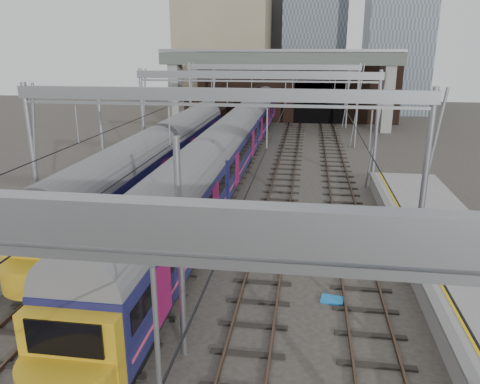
% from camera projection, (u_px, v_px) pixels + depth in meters
% --- Properties ---
extents(tracks, '(14.40, 80.00, 0.22)m').
position_uv_depth(tracks, '(242.00, 215.00, 27.24)').
color(tracks, '#4C3828').
rests_on(tracks, ground).
extents(overhead_line, '(16.80, 80.00, 8.00)m').
position_uv_depth(overhead_line, '(255.00, 91.00, 31.45)').
color(overhead_line, gray).
rests_on(overhead_line, ground).
extents(retaining_wall, '(28.00, 2.75, 9.00)m').
position_uv_depth(retaining_wall, '(292.00, 88.00, 60.71)').
color(retaining_wall, '#301E15').
rests_on(retaining_wall, ground).
extents(overbridge, '(28.00, 3.00, 9.25)m').
position_uv_depth(overbridge, '(279.00, 67.00, 54.42)').
color(overbridge, gray).
rests_on(overbridge, ground).
extents(train_main, '(2.68, 61.97, 4.65)m').
position_uv_depth(train_main, '(243.00, 131.00, 40.63)').
color(train_main, black).
rests_on(train_main, ground).
extents(train_second, '(2.63, 30.42, 4.58)m').
position_uv_depth(train_second, '(161.00, 157.00, 31.19)').
color(train_second, black).
rests_on(train_second, ground).
extents(signal_near_left, '(0.36, 0.46, 4.67)m').
position_uv_depth(signal_near_left, '(79.00, 255.00, 15.09)').
color(signal_near_left, black).
rests_on(signal_near_left, ground).
extents(signal_near_centre, '(0.34, 0.46, 4.80)m').
position_uv_depth(signal_near_centre, '(147.00, 252.00, 15.11)').
color(signal_near_centre, black).
rests_on(signal_near_centre, ground).
extents(equip_cover_a, '(0.94, 0.70, 0.11)m').
position_uv_depth(equip_cover_a, '(177.00, 275.00, 20.00)').
color(equip_cover_a, blue).
rests_on(equip_cover_a, ground).
extents(equip_cover_b, '(1.03, 0.90, 0.10)m').
position_uv_depth(equip_cover_b, '(285.00, 265.00, 20.93)').
color(equip_cover_b, blue).
rests_on(equip_cover_b, ground).
extents(equip_cover_c, '(0.95, 0.75, 0.10)m').
position_uv_depth(equip_cover_c, '(332.00, 300.00, 18.04)').
color(equip_cover_c, blue).
rests_on(equip_cover_c, ground).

